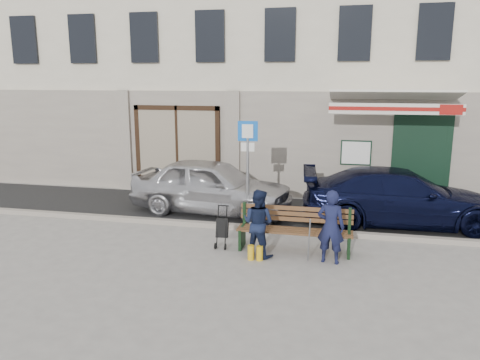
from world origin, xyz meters
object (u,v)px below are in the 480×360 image
(car_navy, at_px, (400,197))
(car_silver, at_px, (212,186))
(parking_sign, at_px, (248,157))
(stroller, at_px, (222,229))
(bench, at_px, (292,230))
(woman, at_px, (258,223))
(man, at_px, (331,227))

(car_navy, bearing_deg, car_silver, 85.01)
(car_silver, height_order, parking_sign, parking_sign)
(car_navy, height_order, stroller, car_navy)
(bench, bearing_deg, car_navy, 45.23)
(parking_sign, relative_size, woman, 1.85)
(man, distance_m, stroller, 2.36)
(parking_sign, distance_m, man, 3.05)
(woman, bearing_deg, man, -162.67)
(car_navy, relative_size, bench, 2.00)
(parking_sign, xyz_separation_m, woman, (0.62, -1.94, -1.02))
(car_navy, distance_m, bench, 3.43)
(bench, relative_size, stroller, 2.68)
(stroller, bearing_deg, man, -13.57)
(parking_sign, relative_size, bench, 1.08)
(man, bearing_deg, car_navy, -110.23)
(car_silver, xyz_separation_m, parking_sign, (1.17, -0.90, 0.98))
(car_silver, bearing_deg, stroller, -152.73)
(car_navy, relative_size, stroller, 5.35)
(bench, relative_size, man, 1.62)
(parking_sign, relative_size, man, 1.75)
(car_silver, height_order, man, car_silver)
(bench, bearing_deg, man, -30.81)
(parking_sign, distance_m, bench, 2.36)
(car_silver, xyz_separation_m, woman, (1.79, -2.84, -0.04))
(car_navy, xyz_separation_m, man, (-1.61, -2.90, 0.04))
(bench, distance_m, woman, 0.81)
(car_silver, distance_m, woman, 3.36)
(car_silver, distance_m, stroller, 2.68)
(car_navy, relative_size, woman, 3.44)
(car_navy, xyz_separation_m, bench, (-2.41, -2.43, -0.24))
(bench, height_order, man, man)
(parking_sign, xyz_separation_m, bench, (1.27, -1.54, -1.26))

